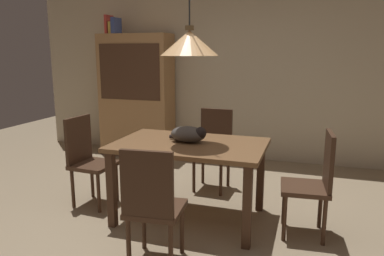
# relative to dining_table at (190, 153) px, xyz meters

# --- Properties ---
(ground) EXTENTS (10.00, 10.00, 0.00)m
(ground) POSITION_rel_dining_table_xyz_m (-0.07, -0.39, -0.65)
(ground) COLOR #998466
(back_wall) EXTENTS (6.40, 0.10, 2.90)m
(back_wall) POSITION_rel_dining_table_xyz_m (-0.07, 2.26, 0.80)
(back_wall) COLOR beige
(back_wall) RESTS_ON ground
(dining_table) EXTENTS (1.40, 0.90, 0.75)m
(dining_table) POSITION_rel_dining_table_xyz_m (0.00, 0.00, 0.00)
(dining_table) COLOR brown
(dining_table) RESTS_ON ground
(chair_right_side) EXTENTS (0.43, 0.43, 0.93)m
(chair_right_side) POSITION_rel_dining_table_xyz_m (1.13, 0.01, -0.14)
(chair_right_side) COLOR #472D1E
(chair_right_side) RESTS_ON ground
(chair_far_back) EXTENTS (0.42, 0.42, 0.93)m
(chair_far_back) POSITION_rel_dining_table_xyz_m (0.00, 0.88, -0.14)
(chair_far_back) COLOR #472D1E
(chair_far_back) RESTS_ON ground
(chair_near_front) EXTENTS (0.44, 0.44, 0.93)m
(chair_near_front) POSITION_rel_dining_table_xyz_m (0.01, -0.88, -0.14)
(chair_near_front) COLOR #472D1E
(chair_near_front) RESTS_ON ground
(chair_left_side) EXTENTS (0.43, 0.43, 0.93)m
(chair_left_side) POSITION_rel_dining_table_xyz_m (-1.13, 0.01, -0.14)
(chair_left_side) COLOR #472D1E
(chair_left_side) RESTS_ON ground
(cat_sleeping) EXTENTS (0.39, 0.23, 0.16)m
(cat_sleeping) POSITION_rel_dining_table_xyz_m (-0.01, 0.03, 0.18)
(cat_sleeping) COLOR #4C4742
(cat_sleeping) RESTS_ON dining_table
(pendant_lamp) EXTENTS (0.52, 0.52, 1.30)m
(pendant_lamp) POSITION_rel_dining_table_xyz_m (0.00, 0.00, 1.01)
(pendant_lamp) COLOR #E0A86B
(hutch_bookcase) EXTENTS (1.12, 0.45, 1.85)m
(hutch_bookcase) POSITION_rel_dining_table_xyz_m (-1.51, 1.93, 0.24)
(hutch_bookcase) COLOR #A87A4C
(hutch_bookcase) RESTS_ON ground
(book_red_tall) EXTENTS (0.04, 0.22, 0.28)m
(book_red_tall) POSITION_rel_dining_table_xyz_m (-1.94, 1.93, 1.34)
(book_red_tall) COLOR #B73833
(book_red_tall) RESTS_ON hutch_bookcase
(book_yellow_short) EXTENTS (0.04, 0.20, 0.18)m
(book_yellow_short) POSITION_rel_dining_table_xyz_m (-1.88, 1.93, 1.29)
(book_yellow_short) COLOR gold
(book_yellow_short) RESTS_ON hutch_bookcase
(book_blue_wide) EXTENTS (0.06, 0.24, 0.24)m
(book_blue_wide) POSITION_rel_dining_table_xyz_m (-1.82, 1.93, 1.32)
(book_blue_wide) COLOR #384C93
(book_blue_wide) RESTS_ON hutch_bookcase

